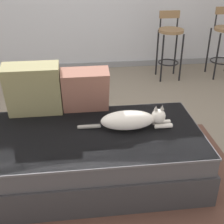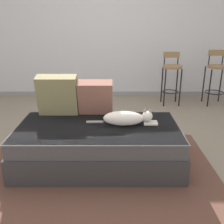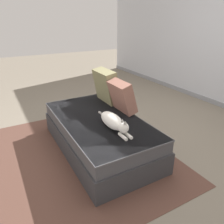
{
  "view_description": "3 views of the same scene",
  "coord_description": "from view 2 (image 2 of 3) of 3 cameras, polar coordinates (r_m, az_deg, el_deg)",
  "views": [
    {
      "loc": [
        -0.11,
        -2.43,
        1.69
      ],
      "look_at": [
        0.15,
        -0.3,
        0.54
      ],
      "focal_mm": 50.0,
      "sensor_mm": 36.0,
      "label": 1
    },
    {
      "loc": [
        0.15,
        -2.88,
        1.46
      ],
      "look_at": [
        0.15,
        -0.3,
        0.54
      ],
      "focal_mm": 42.0,
      "sensor_mm": 36.0,
      "label": 2
    },
    {
      "loc": [
        2.16,
        -1.42,
        1.55
      ],
      "look_at": [
        0.15,
        -0.3,
        0.54
      ],
      "focal_mm": 35.0,
      "sensor_mm": 36.0,
      "label": 3
    }
  ],
  "objects": [
    {
      "name": "throw_pillow_corner",
      "position": [
        3.01,
        -11.83,
        3.63
      ],
      "size": [
        0.44,
        0.24,
        0.46
      ],
      "color": "#847F56",
      "rests_on": "couch"
    },
    {
      "name": "bar_stool_by_doorway",
      "position": [
        5.0,
        21.68,
        7.68
      ],
      "size": [
        0.34,
        0.34,
        0.95
      ],
      "color": "black",
      "rests_on": "ground"
    },
    {
      "name": "cat",
      "position": [
        2.7,
        3.1,
        -1.34
      ],
      "size": [
        0.74,
        0.17,
        0.19
      ],
      "color": "white",
      "rests_on": "couch"
    },
    {
      "name": "wall_back_panel",
      "position": [
        5.14,
        -1.81,
        17.8
      ],
      "size": [
        8.0,
        0.1,
        2.6
      ],
      "primitive_type": "cube",
      "color": "silver",
      "rests_on": "ground"
    },
    {
      "name": "area_rug",
      "position": [
        2.63,
        -3.36,
        -14.07
      ],
      "size": [
        2.39,
        2.01,
        0.01
      ],
      "primitive_type": "cube",
      "color": "brown",
      "rests_on": "ground"
    },
    {
      "name": "wall_baseboard_trim",
      "position": [
        5.27,
        -1.69,
        4.03
      ],
      "size": [
        8.0,
        0.02,
        0.09
      ],
      "primitive_type": "cube",
      "color": "gray",
      "rests_on": "ground"
    },
    {
      "name": "bar_stool_near_window",
      "position": [
        4.77,
        12.75,
        8.22
      ],
      "size": [
        0.34,
        0.34,
        0.92
      ],
      "color": "black",
      "rests_on": "ground"
    },
    {
      "name": "ground_plane",
      "position": [
        3.24,
        -2.69,
        -7.25
      ],
      "size": [
        16.0,
        16.0,
        0.0
      ],
      "primitive_type": "plane",
      "color": "slate",
      "rests_on": "ground"
    },
    {
      "name": "throw_pillow_middle",
      "position": [
        2.96,
        -3.76,
        3.21
      ],
      "size": [
        0.39,
        0.25,
        0.41
      ],
      "color": "#936051",
      "rests_on": "couch"
    },
    {
      "name": "couch",
      "position": [
        2.78,
        -3.11,
        -7.03
      ],
      "size": [
        1.69,
        0.91,
        0.42
      ],
      "color": "#353539",
      "rests_on": "ground"
    }
  ]
}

